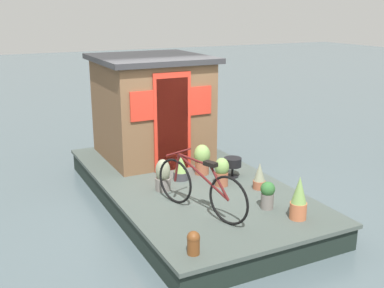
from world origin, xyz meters
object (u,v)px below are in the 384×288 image
potted_plant_mint (222,171)px  potted_plant_thyme (267,194)px  charcoal_grill (233,163)px  potted_plant_geranium (259,177)px  houseboat_cabin (152,107)px  mooring_bollard (193,242)px  potted_plant_succulent (202,159)px  bicycle (200,188)px  potted_plant_ivy (181,168)px  potted_plant_basil (163,176)px  potted_plant_lavender (299,199)px

potted_plant_mint → potted_plant_thyme: bearing=-173.1°
potted_plant_thyme → charcoal_grill: (1.40, -0.25, 0.03)m
potted_plant_geranium → houseboat_cabin: bearing=19.6°
houseboat_cabin → potted_plant_mint: (-2.08, -0.40, -0.76)m
mooring_bollard → potted_plant_thyme: bearing=-65.9°
charcoal_grill → potted_plant_succulent: bearing=47.5°
bicycle → potted_plant_mint: (0.80, -0.82, -0.14)m
houseboat_cabin → potted_plant_ivy: 1.72m
potted_plant_succulent → charcoal_grill: bearing=-132.5°
houseboat_cabin → mooring_bollard: houseboat_cabin is taller
bicycle → potted_plant_ivy: bicycle is taller
houseboat_cabin → potted_plant_thyme: (-3.20, -0.53, -0.78)m
potted_plant_geranium → charcoal_grill: (0.68, 0.10, 0.04)m
bicycle → potted_plant_thyme: size_ratio=4.00×
potted_plant_basil → potted_plant_succulent: (0.41, -0.94, 0.03)m
potted_plant_succulent → charcoal_grill: size_ratio=1.57×
potted_plant_mint → mooring_bollard: (-1.83, 1.45, -0.09)m
potted_plant_basil → charcoal_grill: 1.35m
potted_plant_basil → potted_plant_ivy: (0.32, -0.48, -0.05)m
potted_plant_succulent → potted_plant_basil: bearing=113.6°
houseboat_cabin → potted_plant_lavender: houseboat_cabin is taller
bicycle → potted_plant_succulent: bearing=-28.6°
houseboat_cabin → potted_plant_thyme: 3.34m
houseboat_cabin → potted_plant_thyme: houseboat_cabin is taller
potted_plant_lavender → potted_plant_succulent: potted_plant_lavender is taller
potted_plant_lavender → mooring_bollard: potted_plant_lavender is taller
houseboat_cabin → mooring_bollard: size_ratio=7.14×
potted_plant_ivy → potted_plant_geranium: (-0.97, -0.97, 0.01)m
houseboat_cabin → potted_plant_mint: bearing=-169.2°
potted_plant_thyme → potted_plant_succulent: bearing=5.1°
potted_plant_ivy → mooring_bollard: (-2.40, 0.97, -0.04)m
potted_plant_mint → charcoal_grill: (0.28, -0.39, 0.00)m
potted_plant_thyme → potted_plant_basil: bearing=38.7°
charcoal_grill → mooring_bollard: charcoal_grill is taller
bicycle → potted_plant_geranium: 1.38m
potted_plant_mint → mooring_bollard: potted_plant_mint is taller
potted_plant_succulent → potted_plant_ivy: size_ratio=1.28×
potted_plant_ivy → potted_plant_lavender: bearing=-159.6°
houseboat_cabin → potted_plant_succulent: 1.64m
charcoal_grill → mooring_bollard: size_ratio=1.16×
potted_plant_thyme → mooring_bollard: 1.74m
charcoal_grill → mooring_bollard: (-2.11, 1.84, -0.09)m
houseboat_cabin → potted_plant_ivy: (-1.51, 0.09, -0.80)m
potted_plant_thyme → bicycle: bearing=71.9°
potted_plant_basil → mooring_bollard: 2.14m
bicycle → potted_plant_lavender: (-0.80, -1.15, -0.09)m
potted_plant_basil → houseboat_cabin: bearing=-17.0°
potted_plant_ivy → charcoal_grill: bearing=-108.1°
houseboat_cabin → mooring_bollard: 4.14m
potted_plant_lavender → potted_plant_succulent: (2.26, 0.35, -0.02)m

